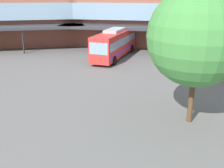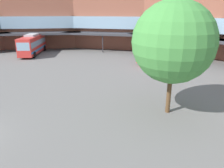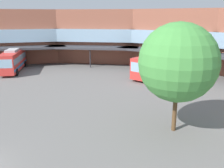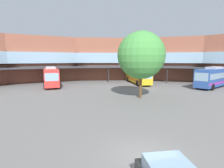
# 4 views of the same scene
# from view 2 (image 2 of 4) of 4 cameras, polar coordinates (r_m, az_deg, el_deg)

# --- Properties ---
(station_building) EXTENTS (86.21, 47.18, 10.52)m
(station_building) POSITION_cam_2_polar(r_m,az_deg,el_deg) (29.46, 16.93, 12.38)
(station_building) COLOR #93543F
(station_building) RESTS_ON ground
(bus_2) EXTENTS (3.43, 11.77, 3.79)m
(bus_2) POSITION_cam_2_polar(r_m,az_deg,el_deg) (37.75, 13.51, 8.70)
(bus_2) COLOR red
(bus_2) RESTS_ON ground
(bus_5) EXTENTS (9.95, 8.52, 3.80)m
(bus_5) POSITION_cam_2_polar(r_m,az_deg,el_deg) (45.21, -19.84, 9.69)
(bus_5) COLOR red
(bus_5) RESTS_ON ground
(plaza_tree) EXTENTS (6.30, 6.30, 8.93)m
(plaza_tree) POSITION_cam_2_polar(r_m,az_deg,el_deg) (17.47, 15.60, 10.36)
(plaza_tree) COLOR brown
(plaza_tree) RESTS_ON ground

